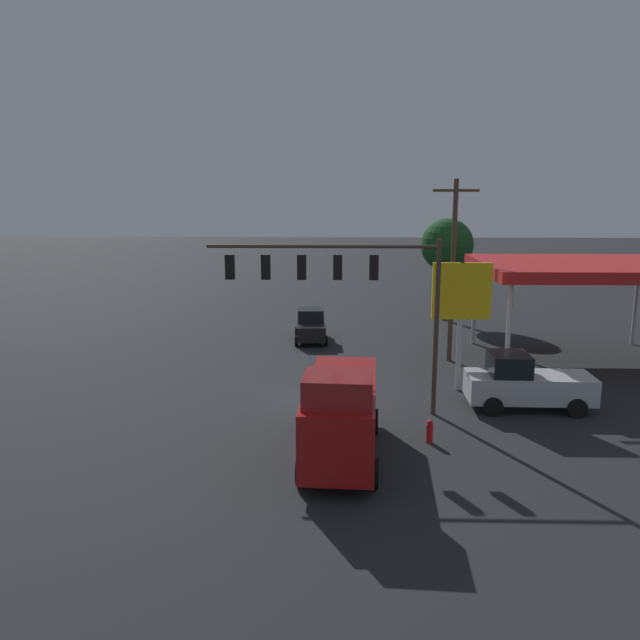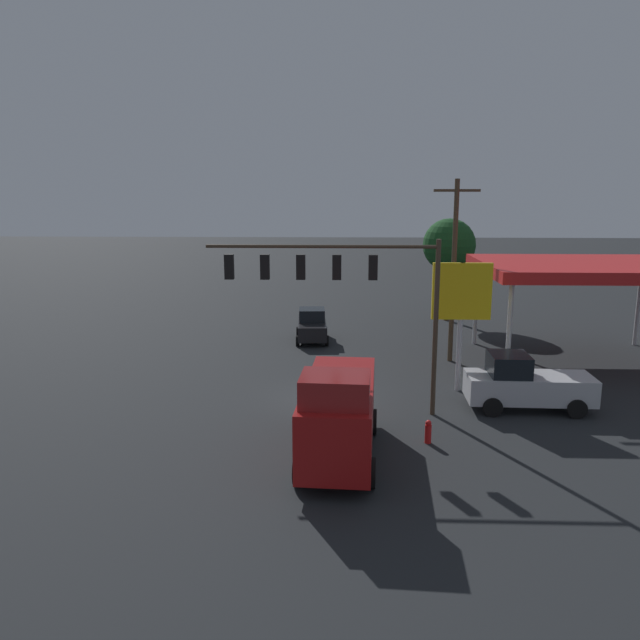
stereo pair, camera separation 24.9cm
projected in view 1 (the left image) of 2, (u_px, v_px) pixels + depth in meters
The scene contains 10 objects.
ground_plane at pixel (319, 397), 27.94m from camera, with size 200.00×200.00×0.00m, color black.
traffic_signal_assembly at pixel (340, 280), 24.88m from camera, with size 9.30×0.43×7.23m.
utility_pole at pixel (453, 267), 33.03m from camera, with size 2.40×0.26×9.71m.
gas_station_canopy at pixel (583, 269), 33.09m from camera, with size 10.79×8.83×5.40m.
price_sign at pixel (461, 297), 28.16m from camera, with size 2.66×0.27×5.94m.
delivery_truck at pixel (341, 412), 21.22m from camera, with size 2.88×6.93×3.58m.
pickup_parked at pixel (525, 383), 26.32m from camera, with size 5.25×2.37×2.40m.
hatchback_crossing at pixel (311, 326), 38.41m from camera, with size 2.14×3.89×1.97m.
street_tree at pixel (447, 245), 43.71m from camera, with size 3.68×3.68×7.24m.
fire_hydrant at pixel (430, 431), 22.84m from camera, with size 0.24×0.24×0.88m.
Camera 1 is at (-0.77, 26.65, 9.06)m, focal length 35.00 mm.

